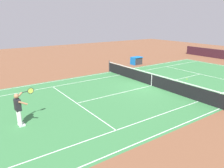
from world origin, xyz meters
TOP-DOWN VIEW (x-y plane):
  - ground_plane at (0.00, 0.00)m, footprint 60.00×60.00m
  - court_slab at (0.00, 0.00)m, footprint 24.20×11.40m
  - court_line_markings at (0.00, 0.00)m, footprint 23.85×11.05m
  - tennis_net at (0.00, 0.00)m, footprint 0.10×11.70m
  - tennis_player_near at (9.91, 1.07)m, footprint 1.04×0.78m
  - tennis_ball at (-3.79, 0.46)m, footprint 0.07×0.07m
  - equipment_cart_tarped at (-4.49, -6.90)m, footprint 1.25×0.84m

SIDE VIEW (x-z plane):
  - ground_plane at x=0.00m, z-range 0.00..0.00m
  - court_slab at x=0.00m, z-range 0.00..0.00m
  - court_line_markings at x=0.00m, z-range 0.00..0.01m
  - tennis_ball at x=-3.79m, z-range 0.00..0.07m
  - equipment_cart_tarped at x=-4.49m, z-range 0.01..0.86m
  - tennis_net at x=0.00m, z-range -0.05..1.03m
  - tennis_player_near at x=9.91m, z-range 0.08..1.78m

